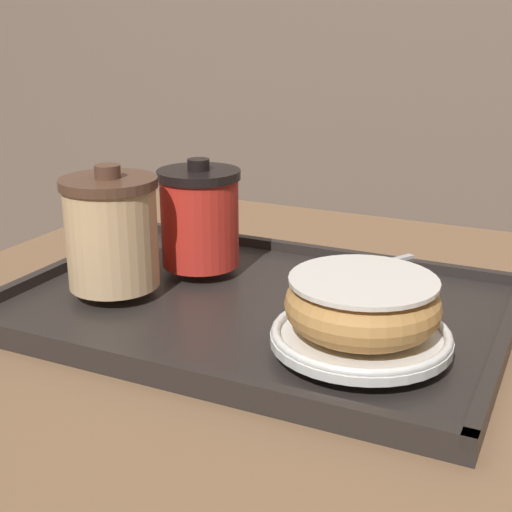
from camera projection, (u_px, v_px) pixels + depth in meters
cafe_table at (265, 475)px, 0.79m from camera, size 0.83×0.88×0.75m
serving_tray at (256, 307)px, 0.75m from camera, size 0.51×0.36×0.02m
coffee_cup_front at (112, 232)px, 0.74m from camera, size 0.10×0.10×0.13m
coffee_cup_rear at (200, 217)px, 0.81m from camera, size 0.09×0.09×0.12m
plate_with_chocolate_donut at (361, 336)px, 0.62m from camera, size 0.16×0.16×0.01m
donut_chocolate_glazed at (362, 303)px, 0.61m from camera, size 0.14×0.14×0.05m
spoon at (339, 271)px, 0.79m from camera, size 0.09×0.14×0.01m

